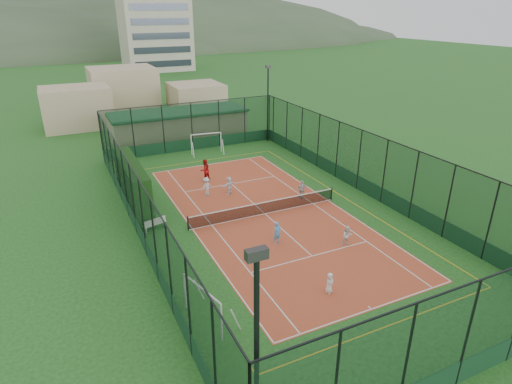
# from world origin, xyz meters

# --- Properties ---
(ground) EXTENTS (300.00, 300.00, 0.00)m
(ground) POSITION_xyz_m (0.00, 0.00, 0.00)
(ground) COLOR #1D4D1A
(ground) RESTS_ON ground
(court_slab) EXTENTS (11.17, 23.97, 0.01)m
(court_slab) POSITION_xyz_m (0.00, 0.00, 0.01)
(court_slab) COLOR #A24924
(court_slab) RESTS_ON ground
(tennis_net) EXTENTS (11.67, 0.12, 1.06)m
(tennis_net) POSITION_xyz_m (0.00, 0.00, 0.53)
(tennis_net) COLOR black
(tennis_net) RESTS_ON ground
(perimeter_fence) EXTENTS (18.12, 34.12, 5.00)m
(perimeter_fence) POSITION_xyz_m (0.00, 0.00, 2.50)
(perimeter_fence) COLOR #10321B
(perimeter_fence) RESTS_ON ground
(floodlight_sw) EXTENTS (0.60, 0.26, 8.25)m
(floodlight_sw) POSITION_xyz_m (-8.60, -16.60, 4.12)
(floodlight_sw) COLOR black
(floodlight_sw) RESTS_ON ground
(floodlight_ne) EXTENTS (0.60, 0.26, 8.25)m
(floodlight_ne) POSITION_xyz_m (8.60, 16.60, 4.12)
(floodlight_ne) COLOR black
(floodlight_ne) RESTS_ON ground
(clubhouse) EXTENTS (15.20, 7.20, 3.15)m
(clubhouse) POSITION_xyz_m (0.00, 22.00, 1.57)
(clubhouse) COLOR tan
(clubhouse) RESTS_ON ground
(apartment_tower) EXTENTS (15.00, 12.00, 30.00)m
(apartment_tower) POSITION_xyz_m (12.00, 82.00, 15.00)
(apartment_tower) COLOR beige
(apartment_tower) RESTS_ON ground
(distant_hills) EXTENTS (200.00, 60.00, 24.00)m
(distant_hills) POSITION_xyz_m (0.00, 150.00, 0.00)
(distant_hills) COLOR #384C33
(distant_hills) RESTS_ON ground
(hedge_left) EXTENTS (1.22, 8.14, 3.56)m
(hedge_left) POSITION_xyz_m (-8.30, 5.21, 1.78)
(hedge_left) COLOR black
(hedge_left) RESTS_ON ground
(white_bench) EXTENTS (1.68, 0.86, 0.91)m
(white_bench) POSITION_xyz_m (-7.80, 1.07, 0.46)
(white_bench) COLOR white
(white_bench) RESTS_ON ground
(futsal_goal_near) EXTENTS (3.22, 1.69, 2.00)m
(futsal_goal_near) POSITION_xyz_m (-7.90, -9.24, 1.00)
(futsal_goal_near) COLOR white
(futsal_goal_near) RESTS_ON ground
(futsal_goal_far) EXTENTS (3.28, 1.28, 2.06)m
(futsal_goal_far) POSITION_xyz_m (0.91, 15.29, 1.03)
(futsal_goal_far) COLOR white
(futsal_goal_far) RESTS_ON ground
(child_near_left) EXTENTS (0.68, 0.59, 1.17)m
(child_near_left) POSITION_xyz_m (-1.13, -9.81, 0.59)
(child_near_left) COLOR white
(child_near_left) RESTS_ON court_slab
(child_near_mid) EXTENTS (0.61, 0.47, 1.48)m
(child_near_mid) POSITION_xyz_m (-1.18, -4.09, 0.75)
(child_near_mid) COLOR #4E9FDF
(child_near_mid) RESTS_ON court_slab
(child_near_right) EXTENTS (0.77, 0.69, 1.32)m
(child_near_right) POSITION_xyz_m (2.68, -6.20, 0.67)
(child_near_right) COLOR white
(child_near_right) RESTS_ON court_slab
(child_far_left) EXTENTS (1.09, 0.80, 1.51)m
(child_far_left) POSITION_xyz_m (-2.70, 5.02, 0.77)
(child_far_left) COLOR silver
(child_far_left) RESTS_ON court_slab
(child_far_right) EXTENTS (0.94, 0.51, 1.52)m
(child_far_right) POSITION_xyz_m (3.84, 1.20, 0.77)
(child_far_right) COLOR silver
(child_far_right) RESTS_ON court_slab
(child_far_back) EXTENTS (1.41, 0.93, 1.46)m
(child_far_back) POSITION_xyz_m (-0.97, 4.50, 0.74)
(child_far_back) COLOR white
(child_far_back) RESTS_ON court_slab
(coach) EXTENTS (1.13, 1.02, 1.91)m
(coach) POSITION_xyz_m (-1.75, 8.10, 0.97)
(coach) COLOR #AA1213
(coach) RESTS_ON court_slab
(tennis_balls) EXTENTS (5.34, 1.56, 0.07)m
(tennis_balls) POSITION_xyz_m (0.19, 1.24, 0.04)
(tennis_balls) COLOR #CCE033
(tennis_balls) RESTS_ON court_slab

